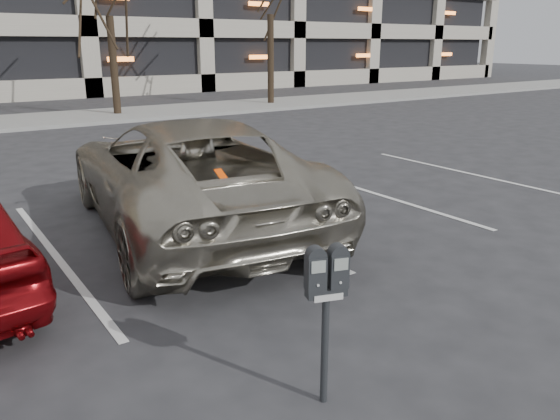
{
  "coord_description": "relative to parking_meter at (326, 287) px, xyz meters",
  "views": [
    {
      "loc": [
        -2.72,
        -4.78,
        2.64
      ],
      "look_at": [
        0.07,
        -0.69,
        1.13
      ],
      "focal_mm": 35.0,
      "sensor_mm": 36.0,
      "label": 1
    }
  ],
  "objects": [
    {
      "name": "sidewalk",
      "position": [
        0.41,
        17.99,
        -0.9
      ],
      "size": [
        80.0,
        4.0,
        0.12
      ],
      "primitive_type": "cube",
      "color": "gray",
      "rests_on": "ground"
    },
    {
      "name": "suv_silver",
      "position": [
        1.0,
        4.46,
        -0.14
      ],
      "size": [
        3.53,
        6.2,
        1.64
      ],
      "rotation": [
        0.0,
        0.0,
        2.99
      ],
      "color": "#A8A18F",
      "rests_on": "ground"
    },
    {
      "name": "parking_meter",
      "position": [
        0.0,
        0.0,
        0.0
      ],
      "size": [
        0.34,
        0.21,
        1.25
      ],
      "rotation": [
        0.0,
        0.0,
        -0.32
      ],
      "color": "black",
      "rests_on": "ground"
    },
    {
      "name": "ground",
      "position": [
        0.41,
        1.99,
        -0.96
      ],
      "size": [
        140.0,
        140.0,
        0.0
      ],
      "primitive_type": "plane",
      "color": "#28282B",
      "rests_on": "ground"
    },
    {
      "name": "stall_lines",
      "position": [
        -0.99,
        4.29,
        -0.95
      ],
      "size": [
        16.9,
        5.2,
        0.0
      ],
      "color": "silver",
      "rests_on": "ground"
    }
  ]
}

